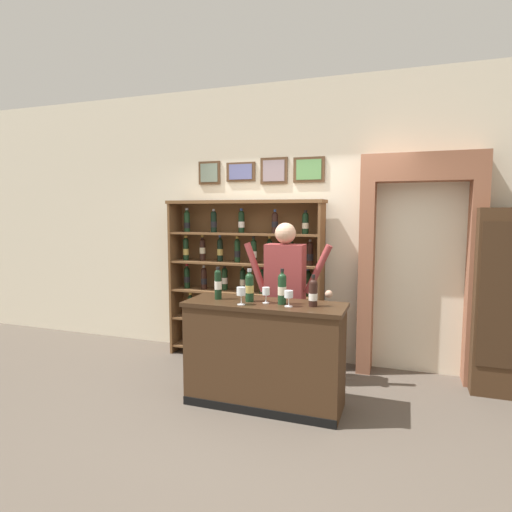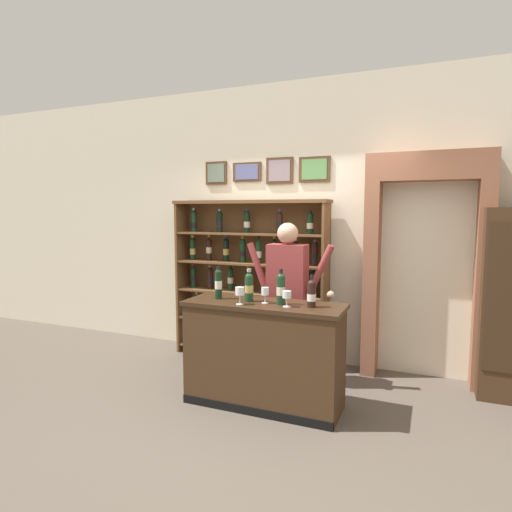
{
  "view_description": "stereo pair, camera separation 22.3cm",
  "coord_description": "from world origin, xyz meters",
  "px_view_note": "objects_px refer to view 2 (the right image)",
  "views": [
    {
      "loc": [
        1.2,
        -3.71,
        1.83
      ],
      "look_at": [
        -0.15,
        0.1,
        1.41
      ],
      "focal_mm": 30.04,
      "sensor_mm": 36.0,
      "label": 1
    },
    {
      "loc": [
        1.41,
        -3.63,
        1.83
      ],
      "look_at": [
        -0.15,
        0.1,
        1.41
      ],
      "focal_mm": 30.04,
      "sensor_mm": 36.0,
      "label": 2
    }
  ],
  "objects_px": {
    "tasting_bottle_chianti": "(249,286)",
    "wine_glass_spare": "(240,292)",
    "wine_glass_right": "(287,295)",
    "wine_glass_center": "(265,292)",
    "tasting_bottle_bianco": "(281,288)",
    "tasting_bottle_brunello": "(218,283)",
    "tasting_counter": "(264,354)",
    "tasting_bottle_grappa": "(312,293)",
    "wine_shelf": "(250,275)",
    "shopkeeper": "(287,285)"
  },
  "relations": [
    {
      "from": "wine_glass_right",
      "to": "wine_glass_spare",
      "type": "xyz_separation_m",
      "value": [
        -0.43,
        -0.07,
        0.01
      ]
    },
    {
      "from": "tasting_bottle_brunello",
      "to": "wine_glass_center",
      "type": "relative_size",
      "value": 2.12
    },
    {
      "from": "tasting_counter",
      "to": "wine_glass_right",
      "type": "bearing_deg",
      "value": -18.48
    },
    {
      "from": "tasting_counter",
      "to": "wine_glass_right",
      "type": "distance_m",
      "value": 0.66
    },
    {
      "from": "tasting_counter",
      "to": "wine_glass_center",
      "type": "bearing_deg",
      "value": -38.46
    },
    {
      "from": "tasting_bottle_brunello",
      "to": "wine_glass_spare",
      "type": "xyz_separation_m",
      "value": [
        0.3,
        -0.15,
        -0.04
      ]
    },
    {
      "from": "wine_shelf",
      "to": "tasting_counter",
      "type": "relative_size",
      "value": 1.32
    },
    {
      "from": "wine_glass_right",
      "to": "tasting_bottle_grappa",
      "type": "bearing_deg",
      "value": 20.85
    },
    {
      "from": "wine_shelf",
      "to": "tasting_counter",
      "type": "xyz_separation_m",
      "value": [
        0.64,
        -1.18,
        -0.55
      ]
    },
    {
      "from": "wine_glass_right",
      "to": "wine_glass_center",
      "type": "xyz_separation_m",
      "value": [
        -0.24,
        0.07,
        -0.0
      ]
    },
    {
      "from": "wine_shelf",
      "to": "shopkeeper",
      "type": "bearing_deg",
      "value": -40.98
    },
    {
      "from": "wine_glass_right",
      "to": "wine_glass_spare",
      "type": "relative_size",
      "value": 0.9
    },
    {
      "from": "shopkeeper",
      "to": "wine_glass_center",
      "type": "height_order",
      "value": "shopkeeper"
    },
    {
      "from": "tasting_counter",
      "to": "tasting_bottle_grappa",
      "type": "bearing_deg",
      "value": -0.93
    },
    {
      "from": "tasting_bottle_brunello",
      "to": "tasting_bottle_bianco",
      "type": "distance_m",
      "value": 0.64
    },
    {
      "from": "wine_shelf",
      "to": "tasting_bottle_grappa",
      "type": "height_order",
      "value": "wine_shelf"
    },
    {
      "from": "tasting_bottle_chianti",
      "to": "wine_glass_spare",
      "type": "height_order",
      "value": "tasting_bottle_chianti"
    },
    {
      "from": "tasting_bottle_chianti",
      "to": "wine_glass_center",
      "type": "xyz_separation_m",
      "value": [
        0.17,
        -0.02,
        -0.04
      ]
    },
    {
      "from": "tasting_bottle_brunello",
      "to": "wine_glass_center",
      "type": "height_order",
      "value": "tasting_bottle_brunello"
    },
    {
      "from": "tasting_bottle_brunello",
      "to": "tasting_bottle_chianti",
      "type": "relative_size",
      "value": 1.01
    },
    {
      "from": "tasting_bottle_chianti",
      "to": "wine_glass_spare",
      "type": "bearing_deg",
      "value": -98.22
    },
    {
      "from": "tasting_bottle_brunello",
      "to": "wine_glass_spare",
      "type": "relative_size",
      "value": 1.94
    },
    {
      "from": "wine_shelf",
      "to": "tasting_bottle_grappa",
      "type": "bearing_deg",
      "value": -47.2
    },
    {
      "from": "wine_glass_center",
      "to": "wine_glass_right",
      "type": "bearing_deg",
      "value": -16.62
    },
    {
      "from": "wine_glass_spare",
      "to": "tasting_counter",
      "type": "bearing_deg",
      "value": 42.39
    },
    {
      "from": "wine_shelf",
      "to": "wine_glass_center",
      "type": "xyz_separation_m",
      "value": [
        0.66,
        -1.2,
        0.05
      ]
    },
    {
      "from": "tasting_bottle_grappa",
      "to": "wine_glass_right",
      "type": "relative_size",
      "value": 1.98
    },
    {
      "from": "tasting_bottle_brunello",
      "to": "wine_glass_right",
      "type": "xyz_separation_m",
      "value": [
        0.73,
        -0.08,
        -0.05
      ]
    },
    {
      "from": "tasting_bottle_brunello",
      "to": "wine_glass_right",
      "type": "distance_m",
      "value": 0.73
    },
    {
      "from": "tasting_bottle_bianco",
      "to": "wine_glass_spare",
      "type": "relative_size",
      "value": 2.02
    },
    {
      "from": "tasting_bottle_chianti",
      "to": "tasting_bottle_grappa",
      "type": "relative_size",
      "value": 1.08
    },
    {
      "from": "tasting_bottle_chianti",
      "to": "tasting_bottle_grappa",
      "type": "xyz_separation_m",
      "value": [
        0.61,
        -0.01,
        -0.02
      ]
    },
    {
      "from": "tasting_bottle_brunello",
      "to": "tasting_bottle_bianco",
      "type": "height_order",
      "value": "tasting_bottle_bianco"
    },
    {
      "from": "wine_shelf",
      "to": "tasting_bottle_chianti",
      "type": "bearing_deg",
      "value": -67.26
    },
    {
      "from": "wine_shelf",
      "to": "wine_glass_right",
      "type": "distance_m",
      "value": 1.55
    },
    {
      "from": "tasting_bottle_brunello",
      "to": "wine_glass_center",
      "type": "distance_m",
      "value": 0.49
    },
    {
      "from": "wine_shelf",
      "to": "wine_glass_right",
      "type": "relative_size",
      "value": 13.62
    },
    {
      "from": "wine_glass_center",
      "to": "tasting_bottle_grappa",
      "type": "bearing_deg",
      "value": 0.93
    },
    {
      "from": "wine_shelf",
      "to": "tasting_bottle_grappa",
      "type": "relative_size",
      "value": 6.88
    },
    {
      "from": "tasting_bottle_bianco",
      "to": "tasting_bottle_grappa",
      "type": "distance_m",
      "value": 0.29
    },
    {
      "from": "tasting_bottle_brunello",
      "to": "wine_glass_right",
      "type": "relative_size",
      "value": 2.17
    },
    {
      "from": "tasting_counter",
      "to": "tasting_bottle_bianco",
      "type": "relative_size",
      "value": 4.58
    },
    {
      "from": "tasting_counter",
      "to": "tasting_bottle_brunello",
      "type": "height_order",
      "value": "tasting_bottle_brunello"
    },
    {
      "from": "shopkeeper",
      "to": "wine_glass_center",
      "type": "relative_size",
      "value": 11.53
    },
    {
      "from": "shopkeeper",
      "to": "tasting_bottle_chianti",
      "type": "height_order",
      "value": "shopkeeper"
    },
    {
      "from": "tasting_bottle_brunello",
      "to": "tasting_bottle_chianti",
      "type": "distance_m",
      "value": 0.32
    },
    {
      "from": "tasting_bottle_bianco",
      "to": "wine_glass_spare",
      "type": "bearing_deg",
      "value": -156.41
    },
    {
      "from": "shopkeeper",
      "to": "tasting_bottle_brunello",
      "type": "relative_size",
      "value": 5.45
    },
    {
      "from": "tasting_bottle_brunello",
      "to": "tasting_bottle_grappa",
      "type": "relative_size",
      "value": 1.1
    },
    {
      "from": "wine_shelf",
      "to": "tasting_counter",
      "type": "height_order",
      "value": "wine_shelf"
    }
  ]
}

